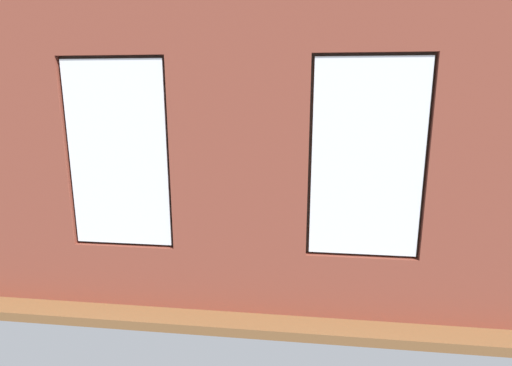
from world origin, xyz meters
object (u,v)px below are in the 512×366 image
Objects in this scene: couch_left at (448,232)px; remote_black at (244,197)px; potted_plant_near_tv at (97,192)px; media_console at (99,206)px; table_plant_small at (227,193)px; potted_plant_by_left_couch at (397,206)px; coffee_table at (253,202)px; potted_plant_mid_room_small at (311,195)px; remote_gray at (253,199)px; potted_plant_corner_far_left at (502,264)px; potted_plant_beside_window_right at (65,240)px; papasan_chair at (269,188)px; candle_jar at (276,195)px; potted_plant_foreground_right at (144,172)px; potted_plant_between_couches at (334,243)px; couch_by_window at (221,254)px; cup_ceramic at (258,198)px; tv_flatscreen at (96,175)px.

couch_left reaches higher than remote_black.
remote_black is 2.43m from potted_plant_near_tv.
media_console is (5.67, -0.96, -0.09)m from couch_left.
table_plant_small is at bearing -179.34° from media_console.
potted_plant_near_tv is 2.39× the size of potted_plant_by_left_couch.
coffee_table is 2.39× the size of potted_plant_mid_room_small.
potted_plant_corner_far_left is (-3.04, 2.33, -0.02)m from remote_gray.
potted_plant_corner_far_left is (-5.27, 1.19, -0.36)m from potted_plant_near_tv.
couch_left is 3.74× the size of potted_plant_by_left_couch.
potted_plant_beside_window_right reaches higher than couch_left.
potted_plant_by_left_couch reaches higher than remote_black.
papasan_chair is (-0.21, -0.83, 0.06)m from coffee_table.
potted_plant_corner_far_left is at bearing 142.52° from coffee_table.
coffee_table is 11.60× the size of candle_jar.
candle_jar is 0.73× the size of remote_black.
coffee_table is 2.77m from potted_plant_foreground_right.
potted_plant_between_couches is (-1.24, 2.18, 0.15)m from coffee_table.
couch_left is 5.86m from potted_plant_foreground_right.
table_plant_small is 2.95m from potted_plant_by_left_couch.
potted_plant_beside_window_right is at bearing 2.86° from couch_by_window.
remote_gray is 0.17× the size of papasan_chair.
couch_by_window is 10.50× the size of remote_gray.
potted_plant_by_left_couch is (-4.72, -1.36, -0.46)m from potted_plant_near_tv.
potted_plant_between_couches reaches higher than coffee_table.
potted_plant_foreground_right is (2.59, -1.34, 0.14)m from cup_ceramic.
potted_plant_between_couches reaches higher than couch_by_window.
coffee_table is 2.51m from potted_plant_between_couches.
media_console reaches higher than remote_gray.
potted_plant_foreground_right is 5.04m from potted_plant_between_couches.
table_plant_small is at bearing 55.77° from papasan_chair.
potted_plant_between_couches reaches higher than media_console.
potted_plant_corner_far_left is (-2.83, 3.16, -0.02)m from papasan_chair.
remote_black is (0.29, -0.22, -0.04)m from cup_ceramic.
potted_plant_between_couches reaches higher than potted_plant_mid_room_small.
candle_jar is 0.87m from table_plant_small.
media_console is at bearing -20.56° from potted_plant_corner_far_left.
couch_left is 2.96m from cup_ceramic.
papasan_chair reaches higher than potted_plant_corner_far_left.
cup_ceramic is 0.18× the size of potted_plant_mid_room_small.
tv_flatscreen is 1.41m from potted_plant_foreground_right.
potted_plant_beside_window_right is (4.95, 1.22, 0.13)m from couch_left.
potted_plant_corner_far_left is at bearing 159.41° from tv_flatscreen.
couch_left is 3.47m from table_plant_small.
potted_plant_beside_window_right reaches higher than potted_plant_by_left_couch.
tv_flatscreen reaches higher than candle_jar.
couch_left is 1.38m from potted_plant_by_left_couch.
coffee_table is 1.25× the size of potted_plant_near_tv.
potted_plant_between_couches is at bearing -53.48° from couch_left.
couch_by_window reaches higher than remote_gray.
potted_plant_mid_room_small is at bearing -5.66° from remote_gray.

